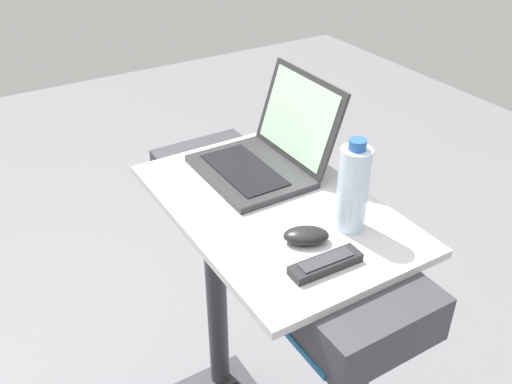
{
  "coord_description": "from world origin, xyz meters",
  "views": [
    {
      "loc": [
        0.95,
        0.07,
        1.87
      ],
      "look_at": [
        0.0,
        0.65,
        1.17
      ],
      "focal_mm": 39.67,
      "sensor_mm": 36.0,
      "label": 1
    }
  ],
  "objects_px": {
    "computer_mouse": "(306,236)",
    "tv_remote": "(326,264)",
    "water_bottle": "(353,188)",
    "laptop": "(266,153)"
  },
  "relations": [
    {
      "from": "laptop",
      "to": "tv_remote",
      "type": "distance_m",
      "value": 0.42
    },
    {
      "from": "computer_mouse",
      "to": "tv_remote",
      "type": "distance_m",
      "value": 0.09
    },
    {
      "from": "laptop",
      "to": "tv_remote",
      "type": "bearing_deg",
      "value": -16.72
    },
    {
      "from": "water_bottle",
      "to": "tv_remote",
      "type": "xyz_separation_m",
      "value": [
        0.09,
        -0.13,
        -0.09
      ]
    },
    {
      "from": "laptop",
      "to": "water_bottle",
      "type": "distance_m",
      "value": 0.32
    },
    {
      "from": "computer_mouse",
      "to": "water_bottle",
      "type": "relative_size",
      "value": 0.45
    },
    {
      "from": "computer_mouse",
      "to": "tv_remote",
      "type": "relative_size",
      "value": 0.62
    },
    {
      "from": "computer_mouse",
      "to": "tv_remote",
      "type": "bearing_deg",
      "value": 18.17
    },
    {
      "from": "computer_mouse",
      "to": "water_bottle",
      "type": "xyz_separation_m",
      "value": [
        0.0,
        0.12,
        0.09
      ]
    },
    {
      "from": "laptop",
      "to": "computer_mouse",
      "type": "height_order",
      "value": "laptop"
    }
  ]
}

